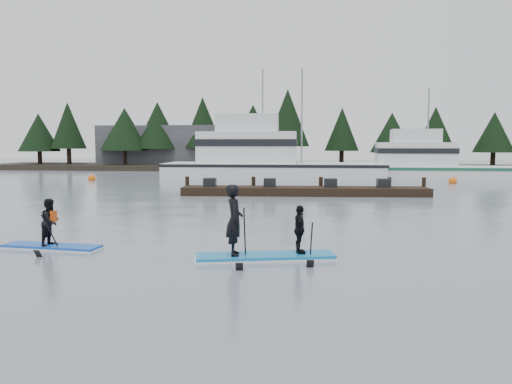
# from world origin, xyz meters

# --- Properties ---
(ground) EXTENTS (160.00, 160.00, 0.00)m
(ground) POSITION_xyz_m (0.00, 0.00, 0.00)
(ground) COLOR slate
(ground) RESTS_ON ground
(far_shore) EXTENTS (70.00, 8.00, 0.60)m
(far_shore) POSITION_xyz_m (0.00, 42.00, 0.30)
(far_shore) COLOR #2D281E
(far_shore) RESTS_ON ground
(treeline) EXTENTS (60.00, 4.00, 8.00)m
(treeline) POSITION_xyz_m (0.00, 42.00, 0.00)
(treeline) COLOR black
(treeline) RESTS_ON ground
(waterfront_building) EXTENTS (18.00, 6.00, 5.00)m
(waterfront_building) POSITION_xyz_m (-14.00, 44.00, 2.50)
(waterfront_building) COLOR #4C4C51
(waterfront_building) RESTS_ON ground
(fishing_boat_large) EXTENTS (18.27, 5.57, 10.18)m
(fishing_boat_large) POSITION_xyz_m (-2.01, 28.57, 0.78)
(fishing_boat_large) COLOR silver
(fishing_boat_large) RESTS_ON ground
(fishing_boat_medium) EXTENTS (13.83, 3.98, 8.32)m
(fishing_boat_medium) POSITION_xyz_m (11.52, 29.72, 0.59)
(fishing_boat_medium) COLOR silver
(fishing_boat_medium) RESTS_ON ground
(floating_dock) EXTENTS (14.22, 2.86, 0.47)m
(floating_dock) POSITION_xyz_m (1.58, 15.66, 0.24)
(floating_dock) COLOR black
(floating_dock) RESTS_ON ground
(buoy_d) EXTENTS (0.54, 0.54, 0.54)m
(buoy_d) POSITION_xyz_m (6.70, 19.63, 0.00)
(buoy_d) COLOR #FF620C
(buoy_d) RESTS_ON ground
(buoy_c) EXTENTS (0.61, 0.61, 0.61)m
(buoy_c) POSITION_xyz_m (12.32, 25.58, 0.00)
(buoy_c) COLOR #FF620C
(buoy_c) RESTS_ON ground
(buoy_b) EXTENTS (0.50, 0.50, 0.50)m
(buoy_b) POSITION_xyz_m (-0.97, 22.75, 0.00)
(buoy_b) COLOR #FF620C
(buoy_b) RESTS_ON ground
(buoy_a) EXTENTS (0.60, 0.60, 0.60)m
(buoy_a) POSITION_xyz_m (-15.78, 24.86, 0.00)
(buoy_a) COLOR #FF620C
(buoy_a) RESTS_ON ground
(paddleboard_solo) EXTENTS (2.90, 1.16, 1.88)m
(paddleboard_solo) POSITION_xyz_m (-5.11, -0.02, 0.55)
(paddleboard_solo) COLOR #134BB9
(paddleboard_solo) RESTS_ON ground
(paddleboard_duo) EXTENTS (3.67, 1.67, 2.40)m
(paddleboard_duo) POSITION_xyz_m (0.95, -0.55, 0.66)
(paddleboard_duo) COLOR #1375B4
(paddleboard_duo) RESTS_ON ground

